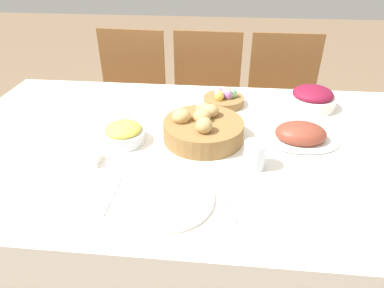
{
  "coord_description": "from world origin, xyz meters",
  "views": [
    {
      "loc": [
        0.12,
        -1.08,
        1.43
      ],
      "look_at": [
        0.02,
        -0.08,
        0.81
      ],
      "focal_mm": 32.0,
      "sensor_mm": 36.0,
      "label": 1
    }
  ],
  "objects_px": {
    "chair_far_right": "(282,109)",
    "egg_basket": "(224,99)",
    "chair_far_left": "(130,102)",
    "dinner_plate": "(167,198)",
    "spoon": "(234,203)",
    "fork": "(112,195)",
    "pineapple_bowl": "(124,133)",
    "butter_dish": "(84,158)",
    "beet_salad_bowl": "(312,98)",
    "ham_platter": "(300,135)",
    "knife": "(223,203)",
    "drinking_cup": "(255,155)",
    "bread_basket": "(203,128)",
    "chair_far_center": "(205,106)"
  },
  "relations": [
    {
      "from": "chair_far_right",
      "to": "egg_basket",
      "type": "bearing_deg",
      "value": -123.3
    },
    {
      "from": "chair_far_left",
      "to": "dinner_plate",
      "type": "relative_size",
      "value": 3.34
    },
    {
      "from": "egg_basket",
      "to": "spoon",
      "type": "height_order",
      "value": "egg_basket"
    },
    {
      "from": "fork",
      "to": "egg_basket",
      "type": "bearing_deg",
      "value": 64.46
    },
    {
      "from": "pineapple_bowl",
      "to": "butter_dish",
      "type": "height_order",
      "value": "pineapple_bowl"
    },
    {
      "from": "spoon",
      "to": "beet_salad_bowl",
      "type": "bearing_deg",
      "value": 63.09
    },
    {
      "from": "fork",
      "to": "spoon",
      "type": "relative_size",
      "value": 1.0
    },
    {
      "from": "ham_platter",
      "to": "knife",
      "type": "bearing_deg",
      "value": -126.31
    },
    {
      "from": "ham_platter",
      "to": "dinner_plate",
      "type": "height_order",
      "value": "ham_platter"
    },
    {
      "from": "chair_far_left",
      "to": "chair_far_right",
      "type": "xyz_separation_m",
      "value": [
        0.96,
        0.0,
        0.0
      ]
    },
    {
      "from": "chair_far_left",
      "to": "egg_basket",
      "type": "distance_m",
      "value": 0.87
    },
    {
      "from": "dinner_plate",
      "to": "drinking_cup",
      "type": "relative_size",
      "value": 3.0
    },
    {
      "from": "pineapple_bowl",
      "to": "chair_far_left",
      "type": "bearing_deg",
      "value": 104.73
    },
    {
      "from": "chair_far_left",
      "to": "egg_basket",
      "type": "height_order",
      "value": "chair_far_left"
    },
    {
      "from": "ham_platter",
      "to": "knife",
      "type": "height_order",
      "value": "ham_platter"
    },
    {
      "from": "egg_basket",
      "to": "beet_salad_bowl",
      "type": "xyz_separation_m",
      "value": [
        0.38,
        0.01,
        0.02
      ]
    },
    {
      "from": "chair_far_right",
      "to": "knife",
      "type": "relative_size",
      "value": 5.37
    },
    {
      "from": "ham_platter",
      "to": "beet_salad_bowl",
      "type": "distance_m",
      "value": 0.32
    },
    {
      "from": "egg_basket",
      "to": "butter_dish",
      "type": "relative_size",
      "value": 1.6
    },
    {
      "from": "chair_far_right",
      "to": "bread_basket",
      "type": "distance_m",
      "value": 1.01
    },
    {
      "from": "chair_far_left",
      "to": "chair_far_right",
      "type": "relative_size",
      "value": 1.0
    },
    {
      "from": "bread_basket",
      "to": "spoon",
      "type": "xyz_separation_m",
      "value": [
        0.11,
        -0.36,
        -0.04
      ]
    },
    {
      "from": "spoon",
      "to": "egg_basket",
      "type": "bearing_deg",
      "value": 93.56
    },
    {
      "from": "spoon",
      "to": "drinking_cup",
      "type": "bearing_deg",
      "value": 70.95
    },
    {
      "from": "drinking_cup",
      "to": "dinner_plate",
      "type": "bearing_deg",
      "value": -143.81
    },
    {
      "from": "dinner_plate",
      "to": "bread_basket",
      "type": "bearing_deg",
      "value": 77.37
    },
    {
      "from": "chair_far_center",
      "to": "drinking_cup",
      "type": "distance_m",
      "value": 1.09
    },
    {
      "from": "chair_far_right",
      "to": "egg_basket",
      "type": "height_order",
      "value": "chair_far_right"
    },
    {
      "from": "ham_platter",
      "to": "butter_dish",
      "type": "relative_size",
      "value": 2.54
    },
    {
      "from": "dinner_plate",
      "to": "fork",
      "type": "relative_size",
      "value": 1.61
    },
    {
      "from": "beet_salad_bowl",
      "to": "drinking_cup",
      "type": "height_order",
      "value": "same"
    },
    {
      "from": "pineapple_bowl",
      "to": "beet_salad_bowl",
      "type": "distance_m",
      "value": 0.83
    },
    {
      "from": "chair_far_center",
      "to": "pineapple_bowl",
      "type": "bearing_deg",
      "value": -104.04
    },
    {
      "from": "beet_salad_bowl",
      "to": "ham_platter",
      "type": "bearing_deg",
      "value": -107.99
    },
    {
      "from": "chair_far_center",
      "to": "bread_basket",
      "type": "bearing_deg",
      "value": -86.1
    },
    {
      "from": "ham_platter",
      "to": "bread_basket",
      "type": "bearing_deg",
      "value": -176.79
    },
    {
      "from": "chair_far_center",
      "to": "ham_platter",
      "type": "distance_m",
      "value": 0.98
    },
    {
      "from": "chair_far_right",
      "to": "bread_basket",
      "type": "xyz_separation_m",
      "value": [
        -0.43,
        -0.86,
        0.32
      ]
    },
    {
      "from": "beet_salad_bowl",
      "to": "fork",
      "type": "distance_m",
      "value": 0.98
    },
    {
      "from": "ham_platter",
      "to": "chair_far_center",
      "type": "bearing_deg",
      "value": 115.64
    },
    {
      "from": "spoon",
      "to": "pineapple_bowl",
      "type": "bearing_deg",
      "value": 142.83
    },
    {
      "from": "fork",
      "to": "butter_dish",
      "type": "bearing_deg",
      "value": 131.52
    },
    {
      "from": "butter_dish",
      "to": "chair_far_center",
      "type": "bearing_deg",
      "value": 71.72
    },
    {
      "from": "chair_far_right",
      "to": "bread_basket",
      "type": "relative_size",
      "value": 3.12
    },
    {
      "from": "chair_far_center",
      "to": "fork",
      "type": "xyz_separation_m",
      "value": [
        -0.2,
        -1.21,
        0.27
      ]
    },
    {
      "from": "egg_basket",
      "to": "pineapple_bowl",
      "type": "relative_size",
      "value": 1.17
    },
    {
      "from": "chair_far_right",
      "to": "ham_platter",
      "type": "height_order",
      "value": "chair_far_right"
    },
    {
      "from": "chair_far_left",
      "to": "bread_basket",
      "type": "bearing_deg",
      "value": -55.37
    },
    {
      "from": "chair_far_left",
      "to": "drinking_cup",
      "type": "distance_m",
      "value": 1.28
    },
    {
      "from": "pineapple_bowl",
      "to": "fork",
      "type": "relative_size",
      "value": 0.9
    }
  ]
}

